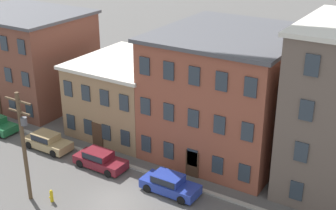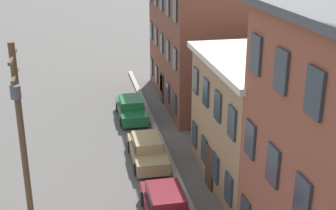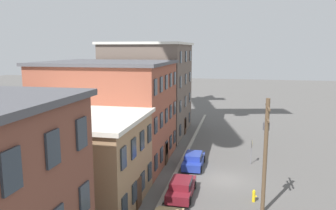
# 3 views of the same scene
# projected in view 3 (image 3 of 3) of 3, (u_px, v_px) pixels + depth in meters

# --- Properties ---
(ground_plane) EXTENTS (200.00, 200.00, 0.00)m
(ground_plane) POSITION_uv_depth(u_px,v_px,m) (225.00, 180.00, 29.10)
(ground_plane) COLOR #565451
(kerb_strip) EXTENTS (56.00, 0.36, 0.16)m
(kerb_strip) POSITION_uv_depth(u_px,v_px,m) (175.00, 175.00, 30.01)
(kerb_strip) COLOR #9E998E
(kerb_strip) RESTS_ON ground_plane
(apartment_midblock) EXTENTS (8.62, 9.66, 6.70)m
(apartment_midblock) POSITION_uv_depth(u_px,v_px,m) (79.00, 159.00, 24.43)
(apartment_midblock) COLOR #9E7A56
(apartment_midblock) RESTS_ON ground_plane
(apartment_far) EXTENTS (11.26, 12.36, 10.26)m
(apartment_far) POSITION_uv_depth(u_px,v_px,m) (110.00, 111.00, 33.53)
(apartment_far) COLOR brown
(apartment_far) RESTS_ON ground_plane
(apartment_annex) EXTENTS (12.36, 10.52, 12.30)m
(apartment_annex) POSITION_uv_depth(u_px,v_px,m) (149.00, 88.00, 44.84)
(apartment_annex) COLOR #66564C
(apartment_annex) RESTS_ON ground_plane
(car_maroon) EXTENTS (4.40, 1.92, 1.43)m
(car_maroon) POSITION_uv_depth(u_px,v_px,m) (181.00, 187.00, 25.76)
(car_maroon) COLOR maroon
(car_maroon) RESTS_ON ground_plane
(car_blue) EXTENTS (4.40, 1.92, 1.43)m
(car_blue) POSITION_uv_depth(u_px,v_px,m) (194.00, 159.00, 32.15)
(car_blue) COLOR #233899
(car_blue) RESTS_ON ground_plane
(caution_sign) EXTENTS (0.86, 0.08, 2.52)m
(caution_sign) POSITION_uv_depth(u_px,v_px,m) (251.00, 148.00, 32.80)
(caution_sign) COLOR slate
(caution_sign) RESTS_ON ground_plane
(utility_pole) EXTENTS (2.40, 0.44, 8.22)m
(utility_pole) POSITION_uv_depth(u_px,v_px,m) (265.00, 150.00, 22.52)
(utility_pole) COLOR brown
(utility_pole) RESTS_ON ground_plane
(fire_hydrant) EXTENTS (0.24, 0.34, 0.96)m
(fire_hydrant) POSITION_uv_depth(u_px,v_px,m) (254.00, 196.00, 24.82)
(fire_hydrant) COLOR yellow
(fire_hydrant) RESTS_ON ground_plane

